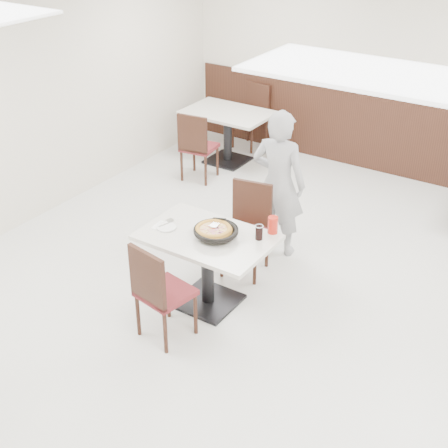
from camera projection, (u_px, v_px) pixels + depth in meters
The scene contains 21 objects.
floor at pixel (252, 292), 6.19m from camera, with size 7.00×7.00×0.00m, color beige.
wall_back at pixel (393, 72), 8.06m from camera, with size 6.00×0.04×2.80m, color beige.
wall_left at pixel (24, 103), 6.94m from camera, with size 0.04×7.00×2.80m, color beige.
wainscot_back at pixel (384, 134), 8.46m from camera, with size 5.90×0.03×1.10m, color black.
fluo_panel_b at pixel (369, 73), 3.02m from camera, with size 1.20×0.60×0.02m, color white.
main_table at pixel (208, 270), 5.87m from camera, with size 1.20×0.80×0.75m, color beige, non-canonical shape.
chair_near at pixel (165, 290), 5.40m from camera, with size 0.42×0.42×0.95m, color black, non-canonical shape.
chair_far at pixel (245, 232), 6.29m from camera, with size 0.42×0.42×0.95m, color black, non-canonical shape.
trivet at pixel (216, 233), 5.69m from camera, with size 0.13×0.13×0.04m, color black.
pizza_pan at pixel (216, 233), 5.64m from camera, with size 0.35×0.35×0.01m, color black.
pizza at pixel (213, 230), 5.64m from camera, with size 0.34×0.34×0.02m, color gold.
pizza_server at pixel (214, 225), 5.67m from camera, with size 0.07×0.09×0.00m, color white.
napkin at pixel (163, 226), 5.83m from camera, with size 0.17×0.17×0.00m, color white.
side_plate at pixel (166, 227), 5.80m from camera, with size 0.19×0.19×0.01m, color white.
fork at pixel (166, 224), 5.84m from camera, with size 0.02×0.18×0.00m, color white.
cola_glass at pixel (259, 233), 5.60m from camera, with size 0.07×0.07×0.13m, color black.
red_cup at pixel (273, 225), 5.69m from camera, with size 0.09×0.09×0.16m, color red.
diner_person at pixel (278, 184), 6.52m from camera, with size 0.59×0.38×1.61m, color #A8A8AD.
bg_table_left at pixel (228, 137), 8.86m from camera, with size 1.20×0.80×0.75m, color beige, non-canonical shape.
bg_chair_left_near at pixel (199, 145), 8.31m from camera, with size 0.42×0.42×0.95m, color black, non-canonical shape.
bg_chair_left_far at pixel (250, 117), 9.29m from camera, with size 0.42×0.42×0.95m, color black, non-canonical shape.
Camera 1 is at (2.55, -4.39, 3.62)m, focal length 50.00 mm.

